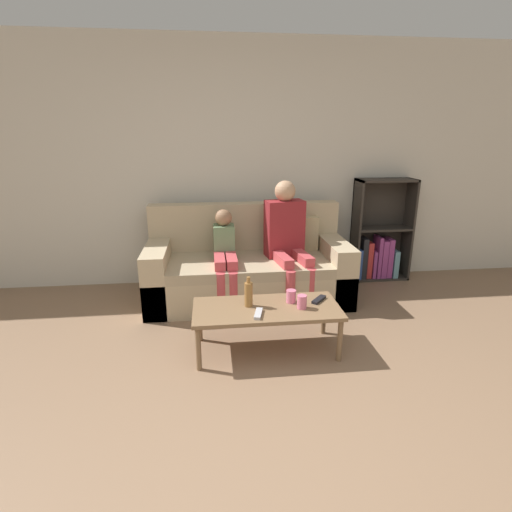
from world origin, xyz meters
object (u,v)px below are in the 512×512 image
object	(u,v)px
bottle	(249,294)
tv_remote_1	(258,314)
couch	(248,269)
cup_near	(302,302)
tv_remote_0	(319,300)
cup_far	(291,296)
person_adult	(287,233)
bookshelf	(378,242)
coffee_table	(267,311)
person_child	(225,253)

from	to	relation	value
bottle	tv_remote_1	bearing A→B (deg)	-71.50
bottle	couch	bearing A→B (deg)	84.63
cup_near	tv_remote_0	world-z (taller)	cup_near
cup_far	tv_remote_1	bearing A→B (deg)	-144.94
cup_near	person_adult	bearing A→B (deg)	85.77
person_adult	cup_near	world-z (taller)	person_adult
bookshelf	cup_near	size ratio (longest dim) A/B	10.95
bookshelf	coffee_table	world-z (taller)	bookshelf
bottle	cup_far	bearing A→B (deg)	5.76
couch	person_adult	xyz separation A→B (m)	(0.38, -0.09, 0.39)
tv_remote_0	bottle	xyz separation A→B (m)	(-0.57, -0.03, 0.09)
person_adult	person_child	bearing A→B (deg)	176.97
tv_remote_0	tv_remote_1	distance (m)	0.55
cup_far	bottle	world-z (taller)	bottle
person_adult	bottle	world-z (taller)	person_adult
cup_near	bookshelf	bearing A→B (deg)	50.88
couch	cup_near	distance (m)	1.18
couch	tv_remote_0	size ratio (longest dim) A/B	12.58
person_adult	tv_remote_0	size ratio (longest dim) A/B	7.55
bottle	coffee_table	bearing A→B (deg)	-14.98
coffee_table	cup_far	bearing A→B (deg)	18.99
tv_remote_1	bottle	world-z (taller)	bottle
tv_remote_1	cup_far	bearing A→B (deg)	48.69
coffee_table	person_adult	xyz separation A→B (m)	(0.34, 1.00, 0.36)
bookshelf	coffee_table	bearing A→B (deg)	-135.47
couch	bottle	size ratio (longest dim) A/B	8.37
person_adult	couch	bearing A→B (deg)	157.55
bookshelf	cup_far	xyz separation A→B (m)	(-1.32, -1.43, -0.01)
coffee_table	tv_remote_0	xyz separation A→B (m)	(0.43, 0.07, 0.05)
bookshelf	person_child	size ratio (longest dim) A/B	1.24
coffee_table	tv_remote_1	size ratio (longest dim) A/B	6.40
person_adult	bookshelf	bearing A→B (deg)	13.54
couch	tv_remote_1	distance (m)	1.22
person_adult	tv_remote_0	xyz separation A→B (m)	(0.09, -0.93, -0.31)
couch	bookshelf	xyz separation A→B (m)	(1.56, 0.41, 0.13)
coffee_table	person_child	bearing A→B (deg)	106.74
person_child	tv_remote_1	world-z (taller)	person_child
bookshelf	person_child	distance (m)	1.89
coffee_table	cup_near	bearing A→B (deg)	-10.56
person_child	cup_near	size ratio (longest dim) A/B	8.82
person_adult	tv_remote_1	world-z (taller)	person_adult
tv_remote_0	tv_remote_1	size ratio (longest dim) A/B	0.90
bookshelf	bottle	size ratio (longest dim) A/B	4.83
cup_near	coffee_table	bearing A→B (deg)	169.44
cup_far	bottle	size ratio (longest dim) A/B	0.42
couch	cup_far	world-z (taller)	couch
cup_far	couch	bearing A→B (deg)	103.42
bookshelf	person_adult	size ratio (longest dim) A/B	0.96
bookshelf	tv_remote_1	world-z (taller)	bookshelf
couch	bookshelf	size ratio (longest dim) A/B	1.73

